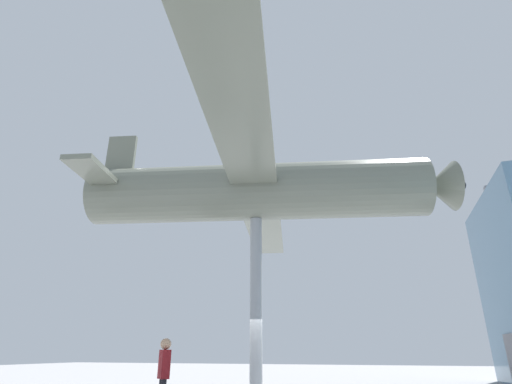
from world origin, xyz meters
TOP-DOWN VIEW (x-y plane):
  - support_pylon_central at (0.00, 0.00)m, footprint 0.40×0.40m
  - suspended_airplane at (-0.04, 0.19)m, footprint 18.87×13.55m
  - visitor_person at (2.95, -1.56)m, footprint 0.44×0.44m

SIDE VIEW (x-z plane):
  - visitor_person at x=2.95m, z-range 0.16..2.03m
  - support_pylon_central at x=0.00m, z-range 0.00..5.92m
  - suspended_airplane at x=-0.04m, z-range 5.18..8.76m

